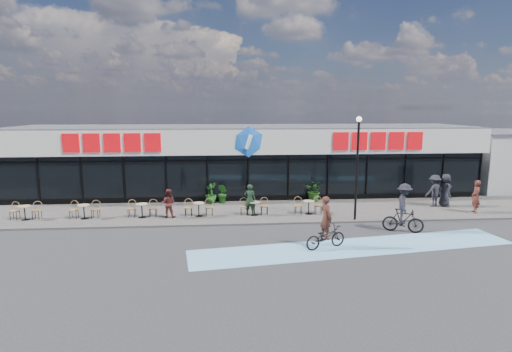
# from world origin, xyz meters

# --- Properties ---
(ground) EXTENTS (120.00, 120.00, 0.00)m
(ground) POSITION_xyz_m (0.00, 0.00, 0.00)
(ground) COLOR #28282B
(ground) RESTS_ON ground
(sidewalk) EXTENTS (44.00, 5.00, 0.10)m
(sidewalk) POSITION_xyz_m (0.00, 4.50, 0.05)
(sidewalk) COLOR #5C5752
(sidewalk) RESTS_ON ground
(bike_lane) EXTENTS (14.17, 4.13, 0.01)m
(bike_lane) POSITION_xyz_m (4.00, -1.50, 0.01)
(bike_lane) COLOR #6BA8CB
(bike_lane) RESTS_ON ground
(building) EXTENTS (30.60, 6.57, 4.75)m
(building) POSITION_xyz_m (-0.00, 9.93, 2.34)
(building) COLOR black
(building) RESTS_ON ground
(lamp_post) EXTENTS (0.28, 0.28, 5.30)m
(lamp_post) POSITION_xyz_m (5.25, 2.30, 3.24)
(lamp_post) COLOR black
(lamp_post) RESTS_ON sidewalk
(bistro_set_0) EXTENTS (1.54, 0.62, 0.90)m
(bistro_set_0) POSITION_xyz_m (-11.77, 3.66, 0.56)
(bistro_set_0) COLOR tan
(bistro_set_0) RESTS_ON sidewalk
(bistro_set_1) EXTENTS (1.54, 0.62, 0.90)m
(bistro_set_1) POSITION_xyz_m (-8.80, 3.66, 0.56)
(bistro_set_1) COLOR tan
(bistro_set_1) RESTS_ON sidewalk
(bistro_set_2) EXTENTS (1.54, 0.62, 0.90)m
(bistro_set_2) POSITION_xyz_m (-5.83, 3.66, 0.56)
(bistro_set_2) COLOR tan
(bistro_set_2) RESTS_ON sidewalk
(bistro_set_3) EXTENTS (1.54, 0.62, 0.90)m
(bistro_set_3) POSITION_xyz_m (-2.86, 3.66, 0.56)
(bistro_set_3) COLOR tan
(bistro_set_3) RESTS_ON sidewalk
(bistro_set_4) EXTENTS (1.54, 0.62, 0.90)m
(bistro_set_4) POSITION_xyz_m (0.11, 3.66, 0.56)
(bistro_set_4) COLOR tan
(bistro_set_4) RESTS_ON sidewalk
(bistro_set_5) EXTENTS (1.54, 0.62, 0.90)m
(bistro_set_5) POSITION_xyz_m (3.08, 3.66, 0.56)
(bistro_set_5) COLOR tan
(bistro_set_5) RESTS_ON sidewalk
(potted_plant_left) EXTENTS (0.76, 0.81, 1.18)m
(potted_plant_left) POSITION_xyz_m (-1.59, 6.47, 0.69)
(potted_plant_left) COLOR #205518
(potted_plant_left) RESTS_ON sidewalk
(potted_plant_mid) EXTENTS (0.98, 0.98, 1.25)m
(potted_plant_mid) POSITION_xyz_m (-2.32, 6.51, 0.72)
(potted_plant_mid) COLOR #174814
(potted_plant_mid) RESTS_ON sidewalk
(potted_plant_right) EXTENTS (1.52, 1.47, 1.30)m
(potted_plant_right) POSITION_xyz_m (4.09, 6.61, 0.75)
(potted_plant_right) COLOR #1F4914
(potted_plant_right) RESTS_ON sidewalk
(patron_left) EXTENTS (0.72, 0.58, 1.71)m
(patron_left) POSITION_xyz_m (-0.12, 3.57, 0.95)
(patron_left) COLOR black
(patron_left) RESTS_ON sidewalk
(patron_right) EXTENTS (0.84, 0.71, 1.53)m
(patron_right) POSITION_xyz_m (-4.42, 3.47, 0.86)
(patron_right) COLOR #4F1E1C
(patron_right) RESTS_ON sidewalk
(pedestrian_a) EXTENTS (0.57, 0.75, 1.82)m
(pedestrian_a) POSITION_xyz_m (12.27, 3.12, 1.01)
(pedestrian_a) COLOR #4F231C
(pedestrian_a) RESTS_ON sidewalk
(pedestrian_b) EXTENTS (0.64, 0.96, 1.92)m
(pedestrian_b) POSITION_xyz_m (11.42, 4.70, 1.06)
(pedestrian_b) COLOR black
(pedestrian_b) RESTS_ON sidewalk
(pedestrian_c) EXTENTS (1.37, 1.04, 1.87)m
(pedestrian_c) POSITION_xyz_m (10.77, 4.72, 1.04)
(pedestrian_c) COLOR black
(pedestrian_c) RESTS_ON sidewalk
(cyclist_a) EXTENTS (1.99, 1.28, 2.24)m
(cyclist_a) POSITION_xyz_m (2.72, -1.53, 0.74)
(cyclist_a) COLOR black
(cyclist_a) RESTS_ON ground
(cyclist_b) EXTENTS (1.92, 1.39, 2.34)m
(cyclist_b) POSITION_xyz_m (6.93, 0.38, 1.05)
(cyclist_b) COLOR black
(cyclist_b) RESTS_ON ground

